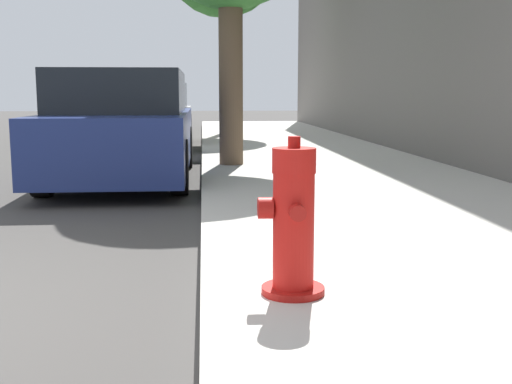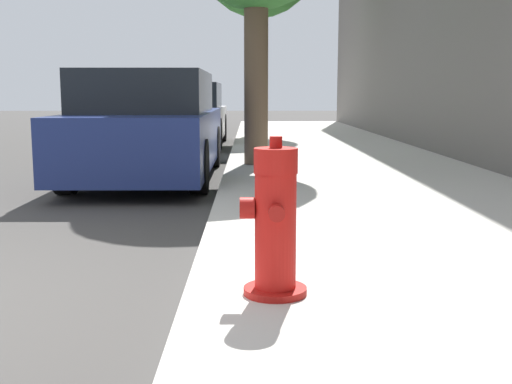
% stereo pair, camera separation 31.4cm
% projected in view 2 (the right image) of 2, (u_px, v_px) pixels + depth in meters
% --- Properties ---
extents(fire_hydrant, '(0.33, 0.32, 0.78)m').
position_uv_depth(fire_hydrant, '(275.00, 224.00, 3.12)').
color(fire_hydrant, '#A91511').
rests_on(fire_hydrant, sidewalk_slab).
extents(parked_car_near, '(1.72, 4.51, 1.43)m').
position_uv_depth(parked_car_near, '(150.00, 128.00, 8.57)').
color(parked_car_near, navy).
rests_on(parked_car_near, ground_plane).
extents(parked_car_mid, '(1.85, 4.05, 1.37)m').
position_uv_depth(parked_car_mid, '(182.00, 115.00, 14.11)').
color(parked_car_mid, silver).
rests_on(parked_car_mid, ground_plane).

